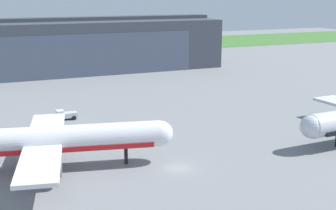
{
  "coord_description": "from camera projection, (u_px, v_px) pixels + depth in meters",
  "views": [
    {
      "loc": [
        -27.54,
        -59.5,
        25.64
      ],
      "look_at": [
        6.09,
        17.26,
        5.37
      ],
      "focal_mm": 49.65,
      "sensor_mm": 36.0,
      "label": 1
    }
  ],
  "objects": [
    {
      "name": "ground_plane",
      "position": [
        177.0,
        168.0,
        69.74
      ],
      "size": [
        440.0,
        440.0,
        0.0
      ],
      "primitive_type": "plane",
      "color": "slate"
    },
    {
      "name": "grass_field_strip",
      "position": [
        30.0,
        50.0,
        213.88
      ],
      "size": [
        440.0,
        56.0,
        0.08
      ],
      "primitive_type": "cube",
      "color": "#3F7132",
      "rests_on": "ground_plane"
    },
    {
      "name": "maintenance_hangar",
      "position": [
        59.0,
        46.0,
        154.23
      ],
      "size": [
        107.72,
        29.47,
        17.83
      ],
      "color": "#383D47",
      "rests_on": "ground_plane"
    },
    {
      "name": "airliner_near_right",
      "position": [
        49.0,
        141.0,
        68.4
      ],
      "size": [
        36.35,
        32.59,
        13.52
      ],
      "color": "silver",
      "rests_on": "ground_plane"
    },
    {
      "name": "ops_van",
      "position": [
        66.0,
        115.0,
        96.26
      ],
      "size": [
        4.22,
        2.38,
        2.1
      ],
      "color": "silver",
      "rests_on": "ground_plane"
    }
  ]
}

